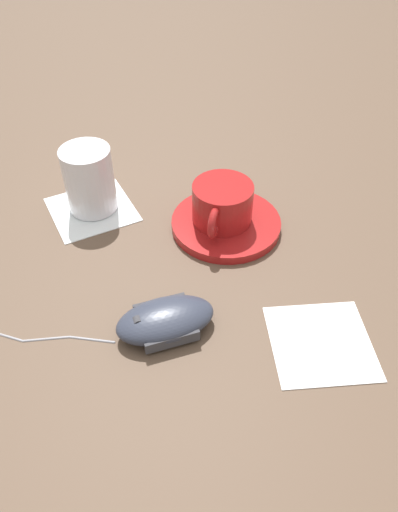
{
  "coord_description": "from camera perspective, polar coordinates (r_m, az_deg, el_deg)",
  "views": [
    {
      "loc": [
        0.02,
        -0.48,
        0.46
      ],
      "look_at": [
        0.05,
        -0.03,
        0.03
      ],
      "focal_mm": 35.0,
      "sensor_mm": 36.0,
      "label": 1
    }
  ],
  "objects": [
    {
      "name": "computer_mouse",
      "position": [
        0.57,
        -3.88,
        -7.3
      ],
      "size": [
        0.13,
        0.09,
        0.03
      ],
      "color": "#2D3342",
      "rests_on": "ground"
    },
    {
      "name": "drinking_glass",
      "position": [
        0.73,
        -12.44,
        8.53
      ],
      "size": [
        0.07,
        0.07,
        0.1
      ],
      "primitive_type": "cylinder",
      "color": "silver",
      "rests_on": "napkin_under_glass"
    },
    {
      "name": "ground_plane",
      "position": [
        0.66,
        -4.66,
        -0.54
      ],
      "size": [
        3.0,
        3.0,
        0.0
      ],
      "primitive_type": "plane",
      "color": "brown"
    },
    {
      "name": "saucer",
      "position": [
        0.71,
        3.1,
        3.7
      ],
      "size": [
        0.15,
        0.15,
        0.01
      ],
      "primitive_type": "cylinder",
      "color": "maroon",
      "rests_on": "ground"
    },
    {
      "name": "napkin_under_glass",
      "position": [
        0.76,
        -12.13,
        5.26
      ],
      "size": [
        0.15,
        0.15,
        0.0
      ],
      "primitive_type": "cube",
      "rotation": [
        0.0,
        0.0,
        0.4
      ],
      "color": "white",
      "rests_on": "ground"
    },
    {
      "name": "coffee_cup",
      "position": [
        0.69,
        2.65,
        5.97
      ],
      "size": [
        0.08,
        0.11,
        0.06
      ],
      "color": "maroon",
      "rests_on": "saucer"
    },
    {
      "name": "napkin_spare",
      "position": [
        0.59,
        13.75,
        -9.56
      ],
      "size": [
        0.11,
        0.11,
        0.0
      ],
      "primitive_type": "cube",
      "rotation": [
        0.0,
        0.0,
        0.01
      ],
      "color": "white",
      "rests_on": "ground"
    }
  ]
}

